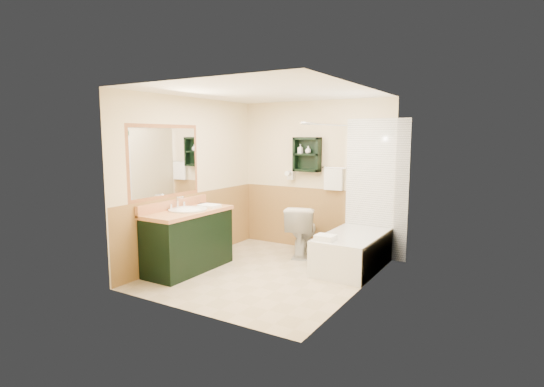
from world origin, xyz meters
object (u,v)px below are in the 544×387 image
at_px(toilet, 302,231).
at_px(vanity_book, 198,198).
at_px(bathtub, 354,250).
at_px(soap_bottle_b, 308,151).
at_px(wall_shelf, 307,154).
at_px(soap_bottle_a, 300,151).
at_px(hair_dryer, 291,175).
at_px(vanity, 188,240).

xyz_separation_m(toilet, vanity_book, (-1.17, -1.04, 0.56)).
distance_m(bathtub, soap_bottle_b, 1.78).
distance_m(wall_shelf, toilet, 1.23).
bearing_deg(soap_bottle_a, hair_dryer, 170.78).
xyz_separation_m(wall_shelf, vanity_book, (-1.06, -1.41, -0.61)).
bearing_deg(toilet, bathtub, 152.04).
bearing_deg(wall_shelf, soap_bottle_b, -12.26).
xyz_separation_m(wall_shelf, soap_bottle_a, (-0.12, -0.01, 0.05)).
bearing_deg(vanity_book, soap_bottle_a, 29.28).
relative_size(wall_shelf, soap_bottle_b, 4.64).
relative_size(vanity, toilet, 1.68).
distance_m(hair_dryer, soap_bottle_b, 0.52).
height_order(wall_shelf, vanity_book, wall_shelf).
xyz_separation_m(vanity_book, soap_bottle_b, (1.08, 1.41, 0.67)).
bearing_deg(vanity, soap_bottle_a, 66.89).
xyz_separation_m(bathtub, soap_bottle_b, (-1.00, 0.53, 1.37)).
height_order(wall_shelf, vanity, wall_shelf).
bearing_deg(vanity, vanity_book, 111.52).
bearing_deg(wall_shelf, vanity, -116.03).
height_order(vanity, soap_bottle_b, soap_bottle_b).
bearing_deg(vanity, toilet, 55.38).
distance_m(wall_shelf, vanity, 2.33).
distance_m(vanity, toilet, 1.78).
xyz_separation_m(wall_shelf, hair_dryer, (-0.30, 0.02, -0.35)).
bearing_deg(toilet, vanity, 37.92).
distance_m(vanity, soap_bottle_a, 2.31).
bearing_deg(soap_bottle_a, vanity_book, -123.84).
xyz_separation_m(vanity, bathtub, (1.92, 1.29, -0.17)).
height_order(wall_shelf, bathtub, wall_shelf).
xyz_separation_m(hair_dryer, toilet, (0.41, -0.40, -0.81)).
bearing_deg(wall_shelf, toilet, -72.83).
relative_size(hair_dryer, bathtub, 0.16).
distance_m(bathtub, soap_bottle_a, 1.85).
height_order(hair_dryer, toilet, hair_dryer).
bearing_deg(hair_dryer, vanity_book, -117.84).
relative_size(toilet, soap_bottle_a, 5.39).
distance_m(wall_shelf, hair_dryer, 0.46).
relative_size(hair_dryer, soap_bottle_a, 1.64).
bearing_deg(vanity, hair_dryer, 72.24).
xyz_separation_m(bathtub, soap_bottle_a, (-1.14, 0.53, 1.35)).
bearing_deg(toilet, hair_dryer, -61.11).
bearing_deg(hair_dryer, toilet, -43.65).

